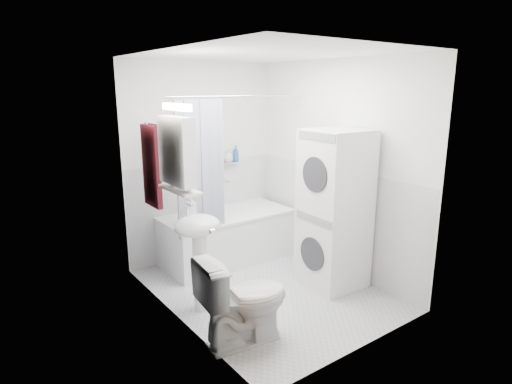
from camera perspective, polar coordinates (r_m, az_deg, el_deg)
floor at (r=4.67m, az=1.20°, el=-12.83°), size 2.60×2.60×0.00m
room_walls at (r=4.22m, az=1.30°, el=5.52°), size 2.60×2.60×2.60m
wainscot at (r=4.66m, az=-0.96°, el=-4.91°), size 1.98×2.58×2.58m
door at (r=3.37m, az=-5.89°, el=-5.22°), size 0.05×2.00×2.00m
bathtub at (r=5.30m, az=-3.88°, el=-5.65°), size 1.58×0.75×0.60m
tub_spout at (r=5.51m, az=-4.07°, el=1.49°), size 0.04×0.12×0.04m
curtain_rod at (r=4.73m, az=-2.12°, el=12.66°), size 1.76×0.02×0.02m
shower_curtain at (r=4.55m, az=-7.31°, el=2.99°), size 0.55×0.02×1.45m
sink at (r=4.05m, az=-7.71°, el=-6.40°), size 0.44×0.37×1.04m
medicine_cabinet at (r=3.82m, az=-10.50°, el=5.61°), size 0.13×0.50×0.71m
shelf at (r=3.89m, az=-10.07°, el=0.31°), size 0.18×0.54×0.02m
shower_caddy at (r=5.48m, az=-3.61°, el=3.86°), size 0.22×0.06×0.02m
towel at (r=4.30m, az=-13.76°, el=3.61°), size 0.07×0.34×0.82m
washer_dryer at (r=4.58m, az=10.37°, el=-2.31°), size 0.63×0.62×1.68m
toilet at (r=3.66m, az=-1.63°, el=-14.18°), size 0.83×0.53×0.76m
soap_pump at (r=4.17m, az=-8.63°, el=-2.31°), size 0.08×0.17×0.08m
shelf_bottle at (r=3.75m, az=-9.08°, el=0.59°), size 0.07×0.18×0.07m
shelf_cup at (r=3.99m, az=-10.88°, el=1.51°), size 0.10×0.09×0.10m
shampoo_a at (r=5.46m, az=-3.76°, el=4.63°), size 0.13×0.17×0.13m
shampoo_b at (r=5.53m, az=-2.70°, el=4.50°), size 0.08×0.21×0.08m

